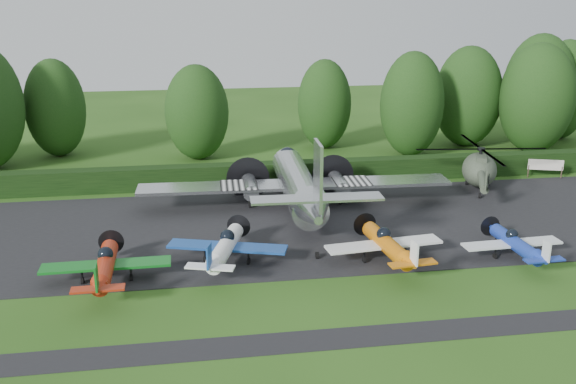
{
  "coord_description": "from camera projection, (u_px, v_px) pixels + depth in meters",
  "views": [
    {
      "loc": [
        -5.19,
        -33.66,
        16.71
      ],
      "look_at": [
        1.61,
        10.68,
        2.5
      ],
      "focal_mm": 40.0,
      "sensor_mm": 36.0,
      "label": 1
    }
  ],
  "objects": [
    {
      "name": "taxiway_verge",
      "position": [
        307.0,
        341.0,
        31.86
      ],
      "size": [
        70.0,
        2.0,
        0.0
      ],
      "primitive_type": "cube",
      "color": "black",
      "rests_on": "ground"
    },
    {
      "name": "sign_board",
      "position": [
        546.0,
        166.0,
        59.06
      ],
      "size": [
        3.13,
        0.12,
        1.76
      ],
      "rotation": [
        0.0,
        0.0,
        0.32
      ],
      "color": "#3F3326",
      "rests_on": "ground"
    },
    {
      "name": "tree_0",
      "position": [
        55.0,
        108.0,
        65.95
      ],
      "size": [
        6.09,
        6.09,
        10.1
      ],
      "color": "black",
      "rests_on": "ground"
    },
    {
      "name": "light_plane_red",
      "position": [
        105.0,
        266.0,
        37.65
      ],
      "size": [
        7.59,
        7.98,
        2.92
      ],
      "rotation": [
        0.0,
        0.0,
        -0.02
      ],
      "color": "#AA270F",
      "rests_on": "ground"
    },
    {
      "name": "tree_7",
      "position": [
        412.0,
        104.0,
        65.97
      ],
      "size": [
        6.54,
        6.54,
        10.83
      ],
      "color": "black",
      "rests_on": "ground"
    },
    {
      "name": "tree_1",
      "position": [
        468.0,
        97.0,
        70.18
      ],
      "size": [
        7.33,
        7.33,
        11.0
      ],
      "color": "black",
      "rests_on": "ground"
    },
    {
      "name": "hedgerow",
      "position": [
        253.0,
        185.0,
        57.3
      ],
      "size": [
        90.0,
        1.6,
        2.0
      ],
      "primitive_type": "cube",
      "color": "black",
      "rests_on": "ground"
    },
    {
      "name": "helicopter",
      "position": [
        480.0,
        167.0,
        55.75
      ],
      "size": [
        11.33,
        13.27,
        3.65
      ],
      "rotation": [
        0.0,
        0.0,
        0.38
      ],
      "color": "#3A4434",
      "rests_on": "ground"
    },
    {
      "name": "tree_2",
      "position": [
        324.0,
        104.0,
        69.35
      ],
      "size": [
        5.8,
        5.8,
        9.68
      ],
      "color": "black",
      "rests_on": "ground"
    },
    {
      "name": "ground",
      "position": [
        288.0,
        288.0,
        37.52
      ],
      "size": [
        160.0,
        160.0,
        0.0
      ],
      "primitive_type": "plane",
      "color": "#244914",
      "rests_on": "ground"
    },
    {
      "name": "tree_8",
      "position": [
        564.0,
        90.0,
        73.48
      ],
      "size": [
        5.89,
        5.89,
        11.42
      ],
      "color": "black",
      "rests_on": "ground"
    },
    {
      "name": "apron",
      "position": [
        268.0,
        228.0,
        46.94
      ],
      "size": [
        70.0,
        18.0,
        0.01
      ],
      "primitive_type": "cube",
      "color": "black",
      "rests_on": "ground"
    },
    {
      "name": "tree_11",
      "position": [
        537.0,
        98.0,
        67.34
      ],
      "size": [
        7.73,
        7.73,
        11.56
      ],
      "color": "black",
      "rests_on": "ground"
    },
    {
      "name": "light_plane_orange",
      "position": [
        387.0,
        244.0,
        40.74
      ],
      "size": [
        7.67,
        8.06,
        2.95
      ],
      "rotation": [
        0.0,
        0.0,
        -0.11
      ],
      "color": "orange",
      "rests_on": "ground"
    },
    {
      "name": "light_plane_blue",
      "position": [
        516.0,
        244.0,
        41.3
      ],
      "size": [
        6.64,
        6.98,
        2.55
      ],
      "rotation": [
        0.0,
        0.0,
        -0.05
      ],
      "color": "#1A359E",
      "rests_on": "ground"
    },
    {
      "name": "transport_plane",
      "position": [
        298.0,
        185.0,
        49.65
      ],
      "size": [
        24.96,
        19.14,
        8.0
      ],
      "rotation": [
        0.0,
        0.0,
        0.03
      ],
      "color": "silver",
      "rests_on": "ground"
    },
    {
      "name": "tree_6",
      "position": [
        538.0,
        89.0,
        71.59
      ],
      "size": [
        7.73,
        7.73,
        12.19
      ],
      "color": "black",
      "rests_on": "ground"
    },
    {
      "name": "light_plane_white",
      "position": [
        225.0,
        247.0,
        40.35
      ],
      "size": [
        7.64,
        8.04,
        2.94
      ],
      "rotation": [
        0.0,
        0.0,
        0.3
      ],
      "color": "white",
      "rests_on": "ground"
    },
    {
      "name": "tree_5",
      "position": [
        197.0,
        113.0,
        64.77
      ],
      "size": [
        6.44,
        6.44,
        9.67
      ],
      "color": "black",
      "rests_on": "ground"
    }
  ]
}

